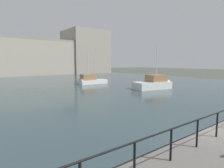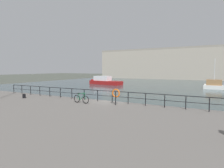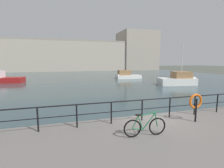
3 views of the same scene
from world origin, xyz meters
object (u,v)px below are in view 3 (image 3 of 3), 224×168
object	(u,v)px
moored_cabin_cruiser	(127,75)
parked_bicycle	(145,127)
moored_red_daysailer	(178,80)
life_ring_stand	(196,102)
harbor_building	(91,55)

from	to	relation	value
moored_cabin_cruiser	parked_bicycle	distance (m)	31.14
moored_red_daysailer	life_ring_stand	size ratio (longest dim) A/B	4.66
moored_red_daysailer	life_ring_stand	world-z (taller)	moored_red_daysailer
moored_red_daysailer	harbor_building	bearing A→B (deg)	108.43
moored_red_daysailer	parked_bicycle	bearing A→B (deg)	-119.76
harbor_building	parked_bicycle	world-z (taller)	harbor_building
harbor_building	moored_cabin_cruiser	xyz separation A→B (m)	(1.84, -36.72, -5.65)
harbor_building	life_ring_stand	size ratio (longest dim) A/B	51.64
moored_cabin_cruiser	parked_bicycle	bearing A→B (deg)	70.87
harbor_building	life_ring_stand	world-z (taller)	harbor_building
parked_bicycle	life_ring_stand	bearing A→B (deg)	18.16
harbor_building	life_ring_stand	bearing A→B (deg)	-95.09
moored_cabin_cruiser	moored_red_daysailer	xyz separation A→B (m)	(4.32, -11.80, 0.13)
moored_red_daysailer	moored_cabin_cruiser	bearing A→B (deg)	121.29
harbor_building	moored_red_daysailer	distance (m)	49.22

